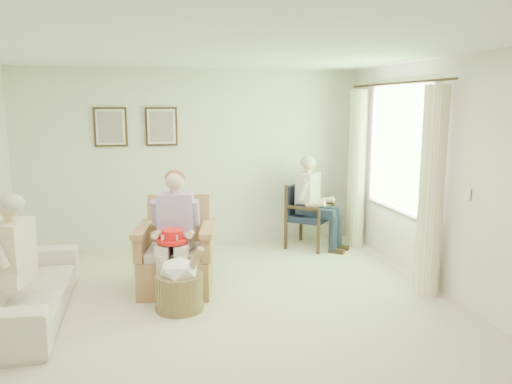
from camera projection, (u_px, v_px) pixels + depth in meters
floor at (224, 320)px, 4.92m from camera, size 5.50×5.50×0.00m
back_wall at (193, 159)px, 7.33m from camera, size 5.00×0.04×2.60m
front_wall at (328, 302)px, 2.05m from camera, size 5.00×0.04×2.60m
right_wall at (458, 181)px, 5.23m from camera, size 0.04×5.50×2.60m
ceiling at (221, 47)px, 4.46m from camera, size 5.00×5.50×0.02m
window at (400, 145)px, 6.33m from camera, size 0.13×2.50×1.63m
curtain_left at (431, 192)px, 5.43m from camera, size 0.34×0.34×2.30m
curtain_right at (357, 169)px, 7.31m from camera, size 0.34×0.34×2.30m
framed_print_left at (110, 127)px, 6.96m from camera, size 0.45×0.05×0.55m
framed_print_right at (161, 127)px, 7.11m from camera, size 0.45×0.05×0.55m
wicker_armchair at (176, 261)px, 5.69m from camera, size 0.82×0.81×1.05m
wood_armchair at (308, 212)px, 7.42m from camera, size 0.60×0.56×0.92m
sofa at (22, 287)px, 4.95m from camera, size 2.12×0.83×0.62m
person_wicker at (176, 224)px, 5.47m from camera, size 0.40×0.63×1.36m
person_dark at (312, 196)px, 7.23m from camera, size 0.40×0.63×1.34m
person_sofa at (9, 257)px, 4.54m from camera, size 0.42×0.62×1.28m
red_hat at (172, 237)px, 5.29m from camera, size 0.32×0.32×0.14m
hatbox at (180, 284)px, 5.12m from camera, size 0.64×0.64×0.71m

